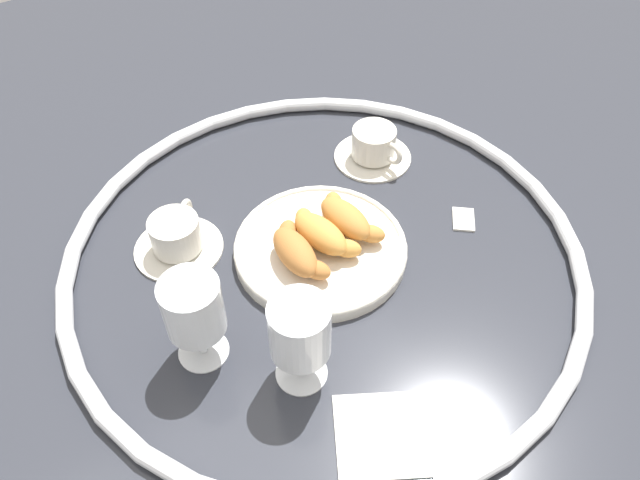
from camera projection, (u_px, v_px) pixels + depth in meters
ground_plane at (324, 257)px, 0.94m from camera, size 2.20×2.20×0.00m
table_chrome_rim at (324, 252)px, 0.93m from camera, size 0.78×0.78×0.02m
pastry_plate at (320, 248)px, 0.93m from camera, size 0.26×0.26×0.02m
croissant_large at (295, 250)px, 0.89m from camera, size 0.14×0.07×0.04m
croissant_small at (322, 234)px, 0.91m from camera, size 0.13×0.08×0.04m
croissant_extra at (347, 218)px, 0.94m from camera, size 0.14×0.07×0.04m
coffee_cup_near at (374, 147)px, 1.07m from camera, size 0.14×0.14×0.06m
coffee_cup_far at (177, 237)px, 0.93m from camera, size 0.14×0.14×0.06m
juice_glass_left at (193, 310)px, 0.76m from camera, size 0.08×0.08×0.14m
juice_glass_right at (300, 332)px, 0.73m from camera, size 0.08×0.08×0.14m
sugar_packet at (464, 218)px, 0.99m from camera, size 0.06×0.06×0.01m
folded_napkin at (381, 434)px, 0.74m from camera, size 0.15×0.15×0.01m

